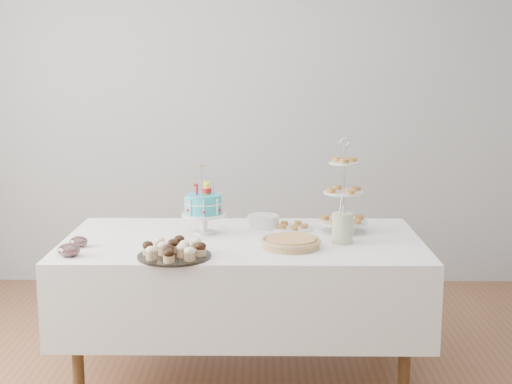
{
  "coord_description": "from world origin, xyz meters",
  "views": [
    {
      "loc": [
        0.11,
        -3.43,
        1.71
      ],
      "look_at": [
        0.07,
        0.3,
        1.03
      ],
      "focal_mm": 50.0,
      "sensor_mm": 36.0,
      "label": 1
    }
  ],
  "objects_px": {
    "table": "(243,279)",
    "utensil_pitcher": "(343,227)",
    "birthday_cake": "(204,215)",
    "pastry_plate": "(293,227)",
    "tiered_stand": "(344,193)",
    "jam_bowl_a": "(69,250)",
    "pie": "(291,242)",
    "plate_stack": "(263,221)",
    "cupcake_tray": "(174,249)",
    "jam_bowl_b": "(79,242)"
  },
  "relations": [
    {
      "from": "cupcake_tray",
      "to": "plate_stack",
      "type": "height_order",
      "value": "cupcake_tray"
    },
    {
      "from": "pie",
      "to": "cupcake_tray",
      "type": "bearing_deg",
      "value": -161.4
    },
    {
      "from": "pastry_plate",
      "to": "tiered_stand",
      "type": "bearing_deg",
      "value": -11.39
    },
    {
      "from": "plate_stack",
      "to": "jam_bowl_a",
      "type": "distance_m",
      "value": 1.14
    },
    {
      "from": "pie",
      "to": "jam_bowl_b",
      "type": "relative_size",
      "value": 3.3
    },
    {
      "from": "pie",
      "to": "tiered_stand",
      "type": "xyz_separation_m",
      "value": [
        0.3,
        0.35,
        0.19
      ]
    },
    {
      "from": "birthday_cake",
      "to": "tiered_stand",
      "type": "xyz_separation_m",
      "value": [
        0.77,
        0.05,
        0.12
      ]
    },
    {
      "from": "table",
      "to": "utensil_pitcher",
      "type": "bearing_deg",
      "value": -8.91
    },
    {
      "from": "cupcake_tray",
      "to": "tiered_stand",
      "type": "relative_size",
      "value": 0.68
    },
    {
      "from": "pastry_plate",
      "to": "utensil_pitcher",
      "type": "bearing_deg",
      "value": -50.87
    },
    {
      "from": "table",
      "to": "plate_stack",
      "type": "bearing_deg",
      "value": 67.35
    },
    {
      "from": "birthday_cake",
      "to": "jam_bowl_a",
      "type": "height_order",
      "value": "birthday_cake"
    },
    {
      "from": "pie",
      "to": "jam_bowl_a",
      "type": "relative_size",
      "value": 2.81
    },
    {
      "from": "cupcake_tray",
      "to": "jam_bowl_a",
      "type": "distance_m",
      "value": 0.52
    },
    {
      "from": "pie",
      "to": "jam_bowl_a",
      "type": "xyz_separation_m",
      "value": [
        -1.09,
        -0.18,
        0.0
      ]
    },
    {
      "from": "table",
      "to": "utensil_pitcher",
      "type": "height_order",
      "value": "utensil_pitcher"
    },
    {
      "from": "birthday_cake",
      "to": "utensil_pitcher",
      "type": "distance_m",
      "value": 0.77
    },
    {
      "from": "jam_bowl_a",
      "to": "tiered_stand",
      "type": "bearing_deg",
      "value": 20.71
    },
    {
      "from": "cupcake_tray",
      "to": "utensil_pitcher",
      "type": "xyz_separation_m",
      "value": [
        0.85,
        0.29,
        0.05
      ]
    },
    {
      "from": "jam_bowl_a",
      "to": "utensil_pitcher",
      "type": "bearing_deg",
      "value": 11.51
    },
    {
      "from": "pastry_plate",
      "to": "jam_bowl_b",
      "type": "relative_size",
      "value": 2.46
    },
    {
      "from": "pie",
      "to": "birthday_cake",
      "type": "bearing_deg",
      "value": 148.05
    },
    {
      "from": "birthday_cake",
      "to": "pastry_plate",
      "type": "distance_m",
      "value": 0.51
    },
    {
      "from": "table",
      "to": "birthday_cake",
      "type": "xyz_separation_m",
      "value": [
        -0.22,
        0.12,
        0.33
      ]
    },
    {
      "from": "tiered_stand",
      "to": "jam_bowl_b",
      "type": "height_order",
      "value": "tiered_stand"
    },
    {
      "from": "pastry_plate",
      "to": "jam_bowl_b",
      "type": "distance_m",
      "value": 1.19
    },
    {
      "from": "cupcake_tray",
      "to": "tiered_stand",
      "type": "xyz_separation_m",
      "value": [
        0.88,
        0.54,
        0.18
      ]
    },
    {
      "from": "tiered_stand",
      "to": "pastry_plate",
      "type": "height_order",
      "value": "tiered_stand"
    },
    {
      "from": "table",
      "to": "plate_stack",
      "type": "relative_size",
      "value": 10.52
    },
    {
      "from": "plate_stack",
      "to": "cupcake_tray",
      "type": "bearing_deg",
      "value": -124.15
    },
    {
      "from": "jam_bowl_a",
      "to": "utensil_pitcher",
      "type": "relative_size",
      "value": 0.45
    },
    {
      "from": "birthday_cake",
      "to": "cupcake_tray",
      "type": "bearing_deg",
      "value": -106.44
    },
    {
      "from": "plate_stack",
      "to": "pastry_plate",
      "type": "bearing_deg",
      "value": -14.07
    },
    {
      "from": "birthday_cake",
      "to": "pie",
      "type": "distance_m",
      "value": 0.56
    },
    {
      "from": "table",
      "to": "tiered_stand",
      "type": "bearing_deg",
      "value": 16.68
    },
    {
      "from": "birthday_cake",
      "to": "jam_bowl_b",
      "type": "xyz_separation_m",
      "value": [
        -0.62,
        -0.29,
        -0.08
      ]
    },
    {
      "from": "pie",
      "to": "plate_stack",
      "type": "distance_m",
      "value": 0.47
    },
    {
      "from": "jam_bowl_b",
      "to": "birthday_cake",
      "type": "bearing_deg",
      "value": 25.18
    },
    {
      "from": "pie",
      "to": "plate_stack",
      "type": "height_order",
      "value": "plate_stack"
    },
    {
      "from": "pie",
      "to": "pastry_plate",
      "type": "bearing_deg",
      "value": 86.51
    },
    {
      "from": "birthday_cake",
      "to": "jam_bowl_a",
      "type": "relative_size",
      "value": 3.43
    },
    {
      "from": "jam_bowl_a",
      "to": "jam_bowl_b",
      "type": "height_order",
      "value": "jam_bowl_a"
    },
    {
      "from": "jam_bowl_a",
      "to": "utensil_pitcher",
      "type": "xyz_separation_m",
      "value": [
        1.37,
        0.28,
        0.06
      ]
    },
    {
      "from": "plate_stack",
      "to": "jam_bowl_a",
      "type": "relative_size",
      "value": 1.65
    },
    {
      "from": "pie",
      "to": "pastry_plate",
      "type": "distance_m",
      "value": 0.4
    },
    {
      "from": "table",
      "to": "pastry_plate",
      "type": "height_order",
      "value": "pastry_plate"
    },
    {
      "from": "birthday_cake",
      "to": "tiered_stand",
      "type": "height_order",
      "value": "tiered_stand"
    },
    {
      "from": "cupcake_tray",
      "to": "tiered_stand",
      "type": "bearing_deg",
      "value": 31.49
    },
    {
      "from": "table",
      "to": "birthday_cake",
      "type": "distance_m",
      "value": 0.41
    },
    {
      "from": "pie",
      "to": "jam_bowl_a",
      "type": "distance_m",
      "value": 1.11
    }
  ]
}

